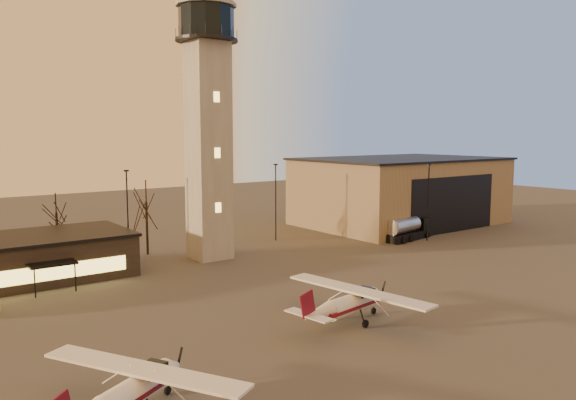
{
  "coord_description": "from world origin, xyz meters",
  "views": [
    {
      "loc": [
        -30.23,
        -25.62,
        14.18
      ],
      "look_at": [
        -1.57,
        13.0,
        8.4
      ],
      "focal_mm": 35.0,
      "sensor_mm": 36.0,
      "label": 1
    }
  ],
  "objects_px": {
    "hangar": "(401,191)",
    "fuel_truck": "(408,231)",
    "cessna_front": "(354,306)",
    "cessna_rear": "(138,393)",
    "control_tower": "(208,113)"
  },
  "relations": [
    {
      "from": "control_tower",
      "to": "cessna_front",
      "type": "distance_m",
      "value": 29.89
    },
    {
      "from": "cessna_front",
      "to": "fuel_truck",
      "type": "distance_m",
      "value": 34.52
    },
    {
      "from": "cessna_rear",
      "to": "fuel_truck",
      "type": "height_order",
      "value": "cessna_rear"
    },
    {
      "from": "cessna_front",
      "to": "fuel_truck",
      "type": "relative_size",
      "value": 1.49
    },
    {
      "from": "control_tower",
      "to": "cessna_front",
      "type": "relative_size",
      "value": 2.56
    },
    {
      "from": "cessna_front",
      "to": "cessna_rear",
      "type": "height_order",
      "value": "cessna_front"
    },
    {
      "from": "cessna_front",
      "to": "control_tower",
      "type": "bearing_deg",
      "value": 76.96
    },
    {
      "from": "hangar",
      "to": "cessna_front",
      "type": "distance_m",
      "value": 48.26
    },
    {
      "from": "hangar",
      "to": "fuel_truck",
      "type": "xyz_separation_m",
      "value": [
        -9.5,
        -9.98,
        -3.94
      ]
    },
    {
      "from": "cessna_front",
      "to": "cessna_rear",
      "type": "relative_size",
      "value": 1.13
    },
    {
      "from": "cessna_front",
      "to": "fuel_truck",
      "type": "bearing_deg",
      "value": 25.86
    },
    {
      "from": "cessna_front",
      "to": "hangar",
      "type": "bearing_deg",
      "value": 29.16
    },
    {
      "from": "control_tower",
      "to": "cessna_front",
      "type": "xyz_separation_m",
      "value": [
        -1.83,
        -25.71,
        -15.13
      ]
    },
    {
      "from": "hangar",
      "to": "cessna_front",
      "type": "xyz_separation_m",
      "value": [
        -37.83,
        -29.69,
        -3.96
      ]
    },
    {
      "from": "control_tower",
      "to": "cessna_rear",
      "type": "distance_m",
      "value": 38.89
    }
  ]
}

